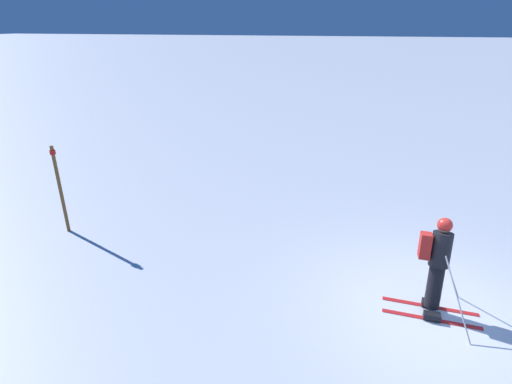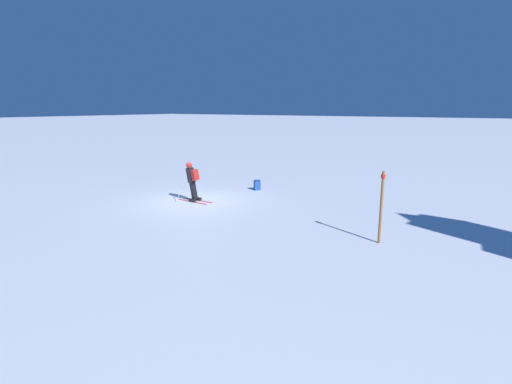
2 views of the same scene
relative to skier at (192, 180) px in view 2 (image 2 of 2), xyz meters
name	(u,v)px [view 2 (image 2 of 2)]	position (x,y,z in m)	size (l,w,h in m)	color
ground_plane	(194,202)	(-0.11, -0.02, -0.98)	(300.00, 300.00, 0.00)	white
skier	(192,180)	(0.00, 0.00, 0.00)	(1.29, 1.67, 1.77)	red
spare_backpack	(257,185)	(-3.64, 0.95, -0.73)	(0.37, 0.36, 0.50)	#194293
trail_marker	(381,204)	(0.87, 8.28, 0.22)	(0.13, 0.13, 2.20)	brown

